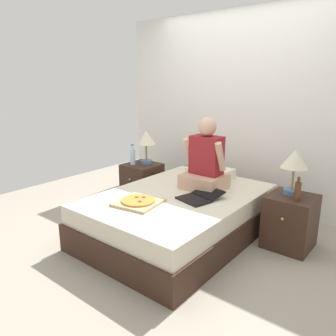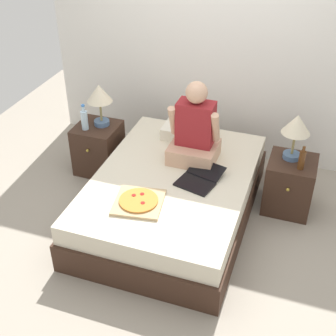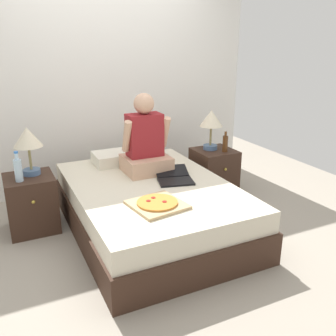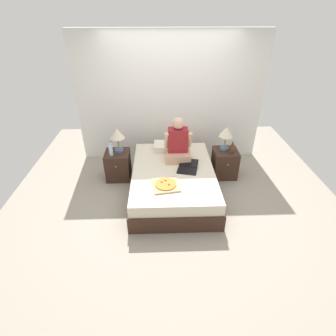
# 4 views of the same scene
# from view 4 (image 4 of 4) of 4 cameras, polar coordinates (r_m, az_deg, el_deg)

# --- Properties ---
(ground_plane) EXTENTS (5.66, 5.66, 0.00)m
(ground_plane) POSITION_cam_4_polar(r_m,az_deg,el_deg) (4.69, 1.08, -5.12)
(ground_plane) COLOR #9E9384
(wall_back) EXTENTS (3.66, 0.12, 2.50)m
(wall_back) POSITION_cam_4_polar(r_m,az_deg,el_deg) (5.34, 0.44, 14.82)
(wall_back) COLOR silver
(wall_back) RESTS_ON ground
(bed) EXTENTS (1.41, 2.01, 0.47)m
(bed) POSITION_cam_4_polar(r_m,az_deg,el_deg) (4.55, 1.11, -2.80)
(bed) COLOR #382319
(bed) RESTS_ON ground
(nightstand_left) EXTENTS (0.44, 0.47, 0.53)m
(nightstand_left) POSITION_cam_4_polar(r_m,az_deg,el_deg) (5.01, -10.80, 0.64)
(nightstand_left) COLOR #382319
(nightstand_left) RESTS_ON ground
(lamp_on_left_nightstand) EXTENTS (0.26, 0.26, 0.45)m
(lamp_on_left_nightstand) POSITION_cam_4_polar(r_m,az_deg,el_deg) (4.77, -10.96, 7.05)
(lamp_on_left_nightstand) COLOR #4C6B93
(lamp_on_left_nightstand) RESTS_ON nightstand_left
(water_bottle) EXTENTS (0.07, 0.07, 0.28)m
(water_bottle) POSITION_cam_4_polar(r_m,az_deg,el_deg) (4.76, -12.34, 3.94)
(water_bottle) COLOR silver
(water_bottle) RESTS_ON nightstand_left
(nightstand_right) EXTENTS (0.44, 0.47, 0.53)m
(nightstand_right) POSITION_cam_4_polar(r_m,az_deg,el_deg) (5.10, 12.22, 1.05)
(nightstand_right) COLOR #382319
(nightstand_right) RESTS_ON ground
(lamp_on_right_nightstand) EXTENTS (0.26, 0.26, 0.45)m
(lamp_on_right_nightstand) POSITION_cam_4_polar(r_m,az_deg,el_deg) (4.86, 12.54, 7.36)
(lamp_on_right_nightstand) COLOR #4C6B93
(lamp_on_right_nightstand) RESTS_ON nightstand_right
(beer_bottle) EXTENTS (0.06, 0.06, 0.23)m
(beer_bottle) POSITION_cam_4_polar(r_m,az_deg,el_deg) (4.86, 13.76, 4.13)
(beer_bottle) COLOR #512D14
(beer_bottle) RESTS_ON nightstand_right
(pillow) EXTENTS (0.52, 0.34, 0.12)m
(pillow) POSITION_cam_4_polar(r_m,az_deg,el_deg) (5.02, -0.06, 4.73)
(pillow) COLOR silver
(pillow) RESTS_ON bed
(person_seated) EXTENTS (0.47, 0.40, 0.78)m
(person_seated) POSITION_cam_4_polar(r_m,az_deg,el_deg) (4.59, 2.15, 5.12)
(person_seated) COLOR tan
(person_seated) RESTS_ON bed
(laptop) EXTENTS (0.41, 0.48, 0.07)m
(laptop) POSITION_cam_4_polar(r_m,az_deg,el_deg) (4.43, 4.30, 0.01)
(laptop) COLOR black
(laptop) RESTS_ON bed
(pizza_box) EXTENTS (0.46, 0.46, 0.05)m
(pizza_box) POSITION_cam_4_polar(r_m,az_deg,el_deg) (4.02, -0.51, -3.68)
(pizza_box) COLOR tan
(pizza_box) RESTS_ON bed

